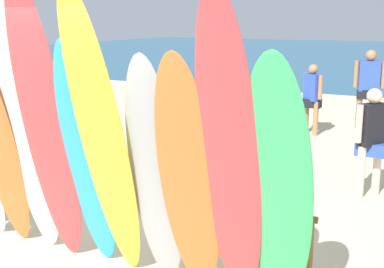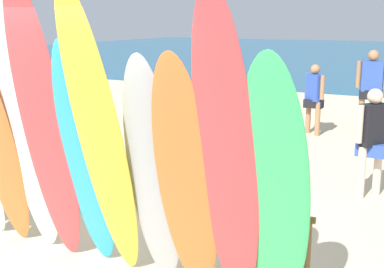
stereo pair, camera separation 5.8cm
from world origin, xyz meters
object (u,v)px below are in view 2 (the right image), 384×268
(surfboard_red_4, at_px, (45,127))
(beachgoer_strolling, at_px, (371,84))
(surfboard_white_3, at_px, (25,128))
(surfboard_teal_5, at_px, (85,159))
(beachgoer_photographing, at_px, (372,135))
(beach_chair_red, at_px, (22,132))
(surfboard_red_9, at_px, (227,160))
(surfboard_yellow_6, at_px, (100,140))
(beachgoer_by_water, at_px, (314,94))
(surfboard_orange_8, at_px, (186,181))
(surfboard_grey_7, at_px, (153,175))
(surfboard_rack, at_px, (118,195))
(surfboard_green_10, at_px, (274,192))

(surfboard_red_4, height_order, beachgoer_strolling, surfboard_red_4)
(surfboard_white_3, xyz_separation_m, surfboard_teal_5, (0.75, -0.02, -0.21))
(surfboard_teal_5, xyz_separation_m, beachgoer_photographing, (2.04, 3.49, -0.27))
(surfboard_red_4, relative_size, beach_chair_red, 3.58)
(surfboard_red_9, height_order, beach_chair_red, surfboard_red_9)
(surfboard_yellow_6, distance_m, beachgoer_strolling, 8.31)
(surfboard_teal_5, xyz_separation_m, beachgoer_by_water, (0.33, 7.02, -0.28))
(surfboard_orange_8, bearing_deg, surfboard_teal_5, 173.11)
(beachgoer_photographing, bearing_deg, surfboard_orange_8, -159.21)
(beachgoer_photographing, height_order, beach_chair_red, beachgoer_photographing)
(surfboard_orange_8, distance_m, beach_chair_red, 5.77)
(surfboard_white_3, relative_size, beachgoer_photographing, 1.82)
(surfboard_grey_7, relative_size, beachgoer_strolling, 1.26)
(surfboard_red_4, bearing_deg, beachgoer_by_water, 78.63)
(surfboard_white_3, distance_m, surfboard_orange_8, 1.87)
(beachgoer_photographing, bearing_deg, beach_chair_red, 131.19)
(surfboard_white_3, bearing_deg, surfboard_yellow_6, -10.78)
(surfboard_teal_5, height_order, surfboard_red_9, surfboard_red_9)
(surfboard_red_4, bearing_deg, surfboard_red_9, -6.54)
(surfboard_rack, height_order, surfboard_white_3, surfboard_white_3)
(surfboard_yellow_6, distance_m, beachgoer_photographing, 4.06)
(surfboard_teal_5, xyz_separation_m, surfboard_red_9, (1.49, -0.12, 0.21))
(surfboard_green_10, distance_m, beachgoer_strolling, 8.16)
(surfboard_rack, bearing_deg, surfboard_orange_8, -28.41)
(surfboard_red_4, distance_m, beach_chair_red, 4.66)
(surfboard_green_10, bearing_deg, surfboard_white_3, 174.73)
(surfboard_yellow_6, height_order, surfboard_grey_7, surfboard_yellow_6)
(surfboard_red_4, xyz_separation_m, surfboard_red_9, (1.87, -0.03, -0.07))
(surfboard_grey_7, xyz_separation_m, surfboard_orange_8, (0.37, -0.08, 0.02))
(surfboard_red_4, distance_m, surfboard_red_9, 1.87)
(surfboard_red_4, distance_m, surfboard_teal_5, 0.48)
(surfboard_red_4, relative_size, surfboard_yellow_6, 1.02)
(beachgoer_photographing, xyz_separation_m, beachgoer_strolling, (-0.75, 4.62, 0.14))
(surfboard_red_9, relative_size, beachgoer_photographing, 1.84)
(surfboard_green_10, xyz_separation_m, beach_chair_red, (-5.64, 2.94, -0.68))
(beachgoer_by_water, bearing_deg, beach_chair_red, -100.30)
(surfboard_green_10, relative_size, beachgoer_strolling, 1.32)
(surfboard_teal_5, bearing_deg, beachgoer_strolling, 76.74)
(surfboard_teal_5, bearing_deg, surfboard_red_4, -170.03)
(surfboard_teal_5, bearing_deg, surfboard_rack, 88.89)
(beach_chair_red, bearing_deg, surfboard_white_3, -47.93)
(surfboard_rack, bearing_deg, surfboard_yellow_6, -64.69)
(surfboard_grey_7, bearing_deg, surfboard_yellow_6, -164.11)
(surfboard_red_9, bearing_deg, surfboard_grey_7, 169.29)
(surfboard_yellow_6, distance_m, surfboard_grey_7, 0.55)
(surfboard_teal_5, bearing_deg, surfboard_orange_8, -7.90)
(surfboard_red_9, bearing_deg, surfboard_rack, 155.83)
(surfboard_grey_7, bearing_deg, surfboard_teal_5, 178.67)
(surfboard_teal_5, distance_m, surfboard_grey_7, 0.74)
(surfboard_teal_5, distance_m, beachgoer_photographing, 4.05)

